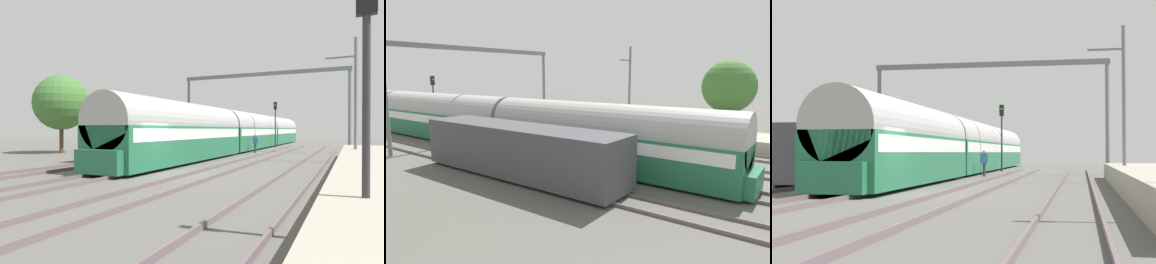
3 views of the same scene
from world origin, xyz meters
The scene contains 13 objects.
ground centered at (0.00, 0.00, 0.00)m, with size 120.00×120.00×0.00m, color #5A5852.
track_far_west centered at (-6.02, 0.00, 0.08)m, with size 1.52×60.00×0.16m.
track_west centered at (-2.01, 0.00, 0.08)m, with size 1.51×60.00×0.16m.
track_east centered at (2.01, 0.00, 0.08)m, with size 1.51×60.00×0.16m.
track_far_east centered at (6.02, 0.00, 0.08)m, with size 1.52×60.00×0.16m.
platform centered at (9.83, 2.00, 0.45)m, with size 4.40×28.00×0.90m.
passenger_train centered at (-2.01, 21.97, 1.97)m, with size 2.93×49.20×3.82m.
freight_car centered at (-6.02, 8.60, 1.47)m, with size 2.80×13.00×2.70m.
person_crossing centered at (0.11, 16.52, 1.03)m, with size 0.46×0.37×1.73m.
railway_signal_far centered at (-0.09, 26.55, 3.46)m, with size 0.36×0.30×5.45m.
catenary_gantry centered at (0.00, 19.22, 5.90)m, with size 16.43×0.28×7.86m.
catenary_pole_east_mid centered at (8.37, 9.41, 4.15)m, with size 1.90×0.20×8.00m.
tree_east_background centered at (15.04, 2.57, 4.46)m, with size 4.85×4.85×6.90m.
Camera 2 is at (-19.05, -4.96, 5.68)m, focal length 32.05 mm.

